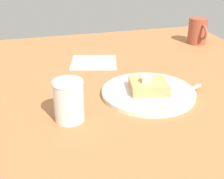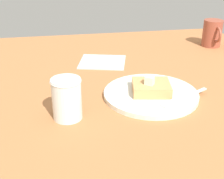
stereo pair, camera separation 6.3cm
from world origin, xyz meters
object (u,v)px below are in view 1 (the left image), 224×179
at_px(syrup_jar, 69,102).
at_px(napkin, 94,62).
at_px(coffee_mug, 198,31).
at_px(plate, 148,92).
at_px(fork, 180,95).

xyz_separation_m(syrup_jar, napkin, (-0.34, 0.13, -0.04)).
bearing_deg(napkin, coffee_mug, 103.42).
bearing_deg(plate, syrup_jar, -72.08).
relative_size(plate, napkin, 1.65).
bearing_deg(coffee_mug, syrup_jar, -51.89).
distance_m(syrup_jar, napkin, 0.36).
xyz_separation_m(plate, syrup_jar, (0.07, -0.21, 0.04)).
bearing_deg(plate, coffee_mug, 136.98).
distance_m(plate, fork, 0.08).
bearing_deg(coffee_mug, napkin, -76.58).
bearing_deg(napkin, plate, 17.94).
distance_m(plate, coffee_mug, 0.51).
relative_size(plate, syrup_jar, 2.55).
xyz_separation_m(fork, syrup_jar, (0.02, -0.28, 0.03)).
relative_size(syrup_jar, coffee_mug, 0.94).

